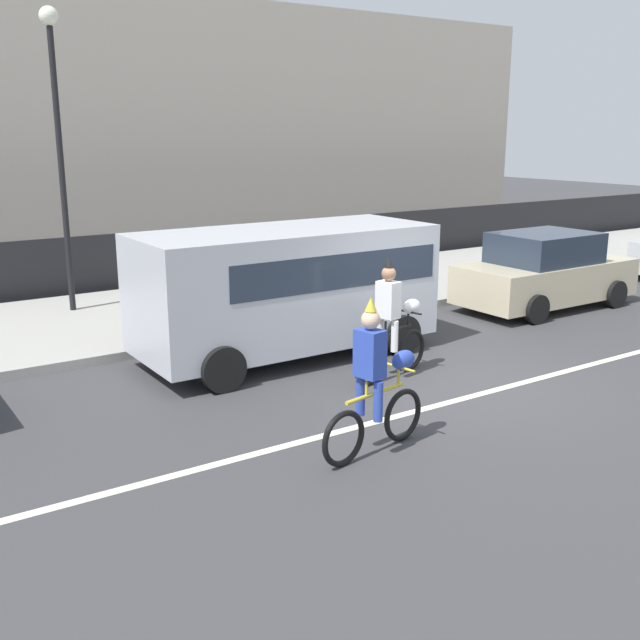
{
  "coord_description": "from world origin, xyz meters",
  "views": [
    {
      "loc": [
        -7.81,
        -7.78,
        3.75
      ],
      "look_at": [
        -1.81,
        1.2,
        1.0
      ],
      "focal_mm": 42.0,
      "sensor_mm": 36.0,
      "label": 1
    }
  ],
  "objects_px": {
    "parade_cyclist_zebra": "(392,325)",
    "parked_van_silver": "(289,282)",
    "street_lamp_post": "(57,117)",
    "parade_cyclist_cobalt": "(376,386)",
    "parked_car_beige": "(545,272)"
  },
  "relations": [
    {
      "from": "parade_cyclist_cobalt",
      "to": "parked_van_silver",
      "type": "height_order",
      "value": "parked_van_silver"
    },
    {
      "from": "parade_cyclist_zebra",
      "to": "parked_car_beige",
      "type": "bearing_deg",
      "value": 17.88
    },
    {
      "from": "street_lamp_post",
      "to": "parked_van_silver",
      "type": "bearing_deg",
      "value": -64.65
    },
    {
      "from": "parade_cyclist_cobalt",
      "to": "street_lamp_post",
      "type": "relative_size",
      "value": 0.33
    },
    {
      "from": "parade_cyclist_zebra",
      "to": "parked_van_silver",
      "type": "distance_m",
      "value": 2.04
    },
    {
      "from": "parade_cyclist_cobalt",
      "to": "parked_van_silver",
      "type": "relative_size",
      "value": 0.38
    },
    {
      "from": "parked_van_silver",
      "to": "street_lamp_post",
      "type": "height_order",
      "value": "street_lamp_post"
    },
    {
      "from": "parade_cyclist_zebra",
      "to": "parked_van_silver",
      "type": "relative_size",
      "value": 0.38
    },
    {
      "from": "parade_cyclist_zebra",
      "to": "street_lamp_post",
      "type": "distance_m",
      "value": 7.98
    },
    {
      "from": "parked_van_silver",
      "to": "parked_car_beige",
      "type": "relative_size",
      "value": 1.22
    },
    {
      "from": "parade_cyclist_cobalt",
      "to": "parade_cyclist_zebra",
      "type": "distance_m",
      "value": 2.85
    },
    {
      "from": "parade_cyclist_cobalt",
      "to": "parade_cyclist_zebra",
      "type": "xyz_separation_m",
      "value": [
        1.94,
        2.09,
        0.0
      ]
    },
    {
      "from": "parade_cyclist_zebra",
      "to": "parked_van_silver",
      "type": "bearing_deg",
      "value": 110.87
    },
    {
      "from": "parade_cyclist_zebra",
      "to": "parked_car_beige",
      "type": "height_order",
      "value": "parade_cyclist_zebra"
    },
    {
      "from": "parked_van_silver",
      "to": "street_lamp_post",
      "type": "distance_m",
      "value": 5.99
    }
  ]
}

